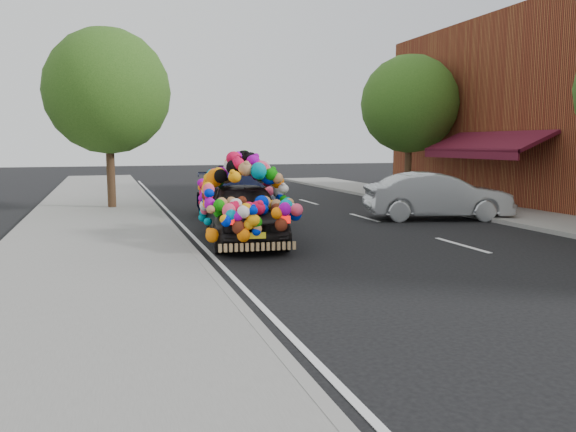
% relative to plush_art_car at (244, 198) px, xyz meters
% --- Properties ---
extents(ground, '(100.00, 100.00, 0.00)m').
position_rel_plush_art_car_xyz_m(ground, '(0.97, -2.00, -1.04)').
color(ground, black).
rests_on(ground, ground).
extents(sidewalk, '(4.00, 60.00, 0.12)m').
position_rel_plush_art_car_xyz_m(sidewalk, '(-3.33, -2.00, -0.98)').
color(sidewalk, gray).
rests_on(sidewalk, ground).
extents(kerb, '(0.15, 60.00, 0.13)m').
position_rel_plush_art_car_xyz_m(kerb, '(-1.38, -2.00, -0.98)').
color(kerb, gray).
rests_on(kerb, ground).
extents(footpath_far, '(3.00, 40.00, 0.12)m').
position_rel_plush_art_car_xyz_m(footpath_far, '(9.17, 1.00, -0.98)').
color(footpath_far, gray).
rests_on(footpath_far, ground).
extents(lane_markings, '(6.00, 50.00, 0.01)m').
position_rel_plush_art_car_xyz_m(lane_markings, '(4.57, -2.00, -1.03)').
color(lane_markings, silver).
rests_on(lane_markings, ground).
extents(tree_near_sidewalk, '(4.20, 4.20, 6.13)m').
position_rel_plush_art_car_xyz_m(tree_near_sidewalk, '(-2.83, 7.50, 2.98)').
color(tree_near_sidewalk, '#332114').
rests_on(tree_near_sidewalk, ground).
extents(tree_far_b, '(4.00, 4.00, 5.90)m').
position_rel_plush_art_car_xyz_m(tree_far_b, '(8.97, 8.00, 2.85)').
color(tree_far_b, '#332114').
rests_on(tree_far_b, ground).
extents(plush_art_car, '(2.48, 4.49, 2.04)m').
position_rel_plush_art_car_xyz_m(plush_art_car, '(0.00, 0.00, 0.00)').
color(plush_art_car, black).
rests_on(plush_art_car, ground).
extents(navy_sedan, '(2.05, 4.84, 1.39)m').
position_rel_plush_art_car_xyz_m(navy_sedan, '(0.71, 3.89, -0.34)').
color(navy_sedan, '#0B1133').
rests_on(navy_sedan, ground).
extents(silver_hatchback, '(4.56, 2.64, 1.42)m').
position_rel_plush_art_car_xyz_m(silver_hatchback, '(6.51, 2.03, -0.33)').
color(silver_hatchback, '#9DA0A4').
rests_on(silver_hatchback, ground).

